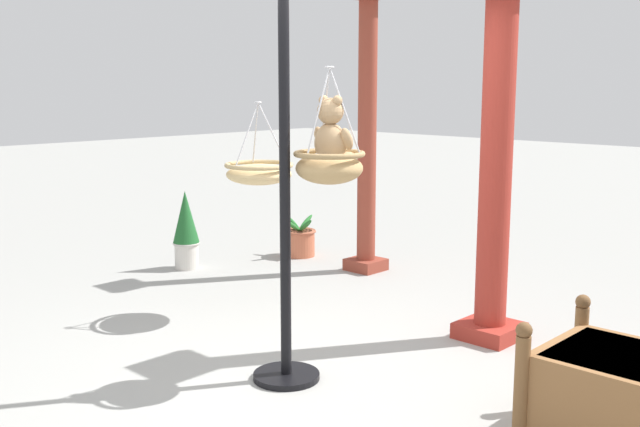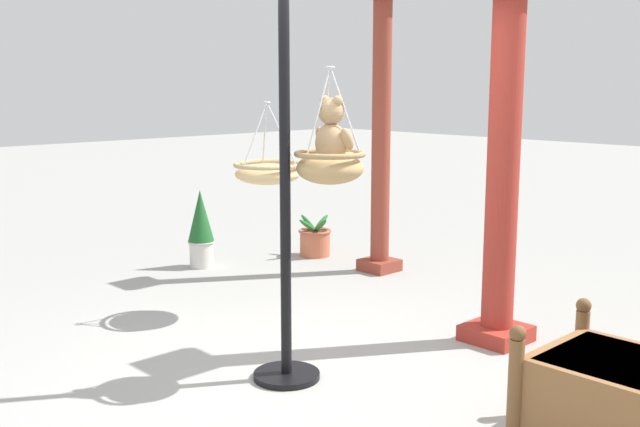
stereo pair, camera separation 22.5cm
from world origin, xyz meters
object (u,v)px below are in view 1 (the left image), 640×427
(potted_plant_tall_leafy, at_px, (186,229))
(greenhouse_pillar_left, at_px, (367,138))
(hanging_basket_with_teddy, at_px, (329,165))
(wooden_planter_box, at_px, (630,401))
(teddy_bear, at_px, (332,135))
(hanging_basket_left_high, at_px, (259,172))
(greenhouse_pillar_right, at_px, (496,166))
(potted_plant_fern_front, at_px, (300,240))
(display_pole_central, at_px, (285,258))

(potted_plant_tall_leafy, bearing_deg, greenhouse_pillar_left, 41.59)
(hanging_basket_with_teddy, relative_size, greenhouse_pillar_left, 0.26)
(greenhouse_pillar_left, height_order, wooden_planter_box, greenhouse_pillar_left)
(teddy_bear, xyz_separation_m, wooden_planter_box, (1.87, 0.30, -1.32))
(hanging_basket_left_high, bearing_deg, greenhouse_pillar_right, 24.77)
(potted_plant_fern_front, bearing_deg, display_pole_central, -45.98)
(greenhouse_pillar_right, relative_size, potted_plant_fern_front, 5.60)
(hanging_basket_left_high, height_order, greenhouse_pillar_right, greenhouse_pillar_right)
(hanging_basket_with_teddy, relative_size, potted_plant_fern_front, 1.52)
(greenhouse_pillar_left, relative_size, potted_plant_tall_leafy, 3.44)
(hanging_basket_left_high, height_order, potted_plant_tall_leafy, hanging_basket_left_high)
(greenhouse_pillar_right, bearing_deg, hanging_basket_with_teddy, -105.54)
(hanging_basket_with_teddy, distance_m, potted_plant_fern_front, 3.73)
(potted_plant_fern_front, height_order, potted_plant_tall_leafy, potted_plant_tall_leafy)
(display_pole_central, relative_size, potted_plant_tall_leafy, 3.12)
(potted_plant_tall_leafy, bearing_deg, teddy_bear, -19.19)
(display_pole_central, distance_m, wooden_planter_box, 2.17)
(teddy_bear, relative_size, greenhouse_pillar_left, 0.15)
(display_pole_central, xyz_separation_m, potted_plant_fern_front, (-2.49, 2.58, -0.64))
(display_pole_central, distance_m, greenhouse_pillar_left, 3.06)
(display_pole_central, bearing_deg, hanging_basket_left_high, 144.94)
(potted_plant_fern_front, bearing_deg, teddy_bear, -41.12)
(teddy_bear, bearing_deg, greenhouse_pillar_right, 74.22)
(hanging_basket_left_high, distance_m, potted_plant_tall_leafy, 1.98)
(wooden_planter_box, bearing_deg, display_pole_central, -164.27)
(hanging_basket_left_high, xyz_separation_m, wooden_planter_box, (3.22, -0.27, -0.92))
(wooden_planter_box, xyz_separation_m, potted_plant_tall_leafy, (-4.96, 0.78, 0.14))
(hanging_basket_left_high, distance_m, greenhouse_pillar_left, 1.80)
(hanging_basket_left_high, bearing_deg, potted_plant_fern_front, 126.71)
(greenhouse_pillar_left, xyz_separation_m, greenhouse_pillar_right, (2.06, -0.96, -0.05))
(potted_plant_fern_front, bearing_deg, hanging_basket_left_high, -53.29)
(hanging_basket_left_high, distance_m, greenhouse_pillar_right, 1.91)
(greenhouse_pillar_right, bearing_deg, teddy_bear, -105.78)
(hanging_basket_with_teddy, distance_m, wooden_planter_box, 2.21)
(display_pole_central, relative_size, wooden_planter_box, 2.65)
(hanging_basket_with_teddy, xyz_separation_m, greenhouse_pillar_right, (0.39, 1.39, -0.09))
(greenhouse_pillar_left, bearing_deg, teddy_bear, -54.20)
(display_pole_central, bearing_deg, potted_plant_fern_front, 134.02)
(potted_plant_fern_front, bearing_deg, wooden_planter_box, -23.99)
(greenhouse_pillar_right, distance_m, potted_plant_fern_front, 3.37)
(greenhouse_pillar_right, xyz_separation_m, wooden_planter_box, (1.49, -1.07, -1.04))
(hanging_basket_with_teddy, bearing_deg, hanging_basket_left_high, 156.37)
(greenhouse_pillar_left, distance_m, wooden_planter_box, 4.23)
(teddy_bear, bearing_deg, display_pole_central, -118.87)
(hanging_basket_with_teddy, distance_m, teddy_bear, 0.19)
(hanging_basket_with_teddy, xyz_separation_m, hanging_basket_left_high, (-1.34, 0.59, -0.21))
(greenhouse_pillar_right, xyz_separation_m, potted_plant_tall_leafy, (-3.47, -0.29, -0.90))
(wooden_planter_box, height_order, potted_plant_fern_front, wooden_planter_box)
(teddy_bear, xyz_separation_m, greenhouse_pillar_right, (0.39, 1.36, -0.28))
(greenhouse_pillar_right, relative_size, potted_plant_tall_leafy, 3.31)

